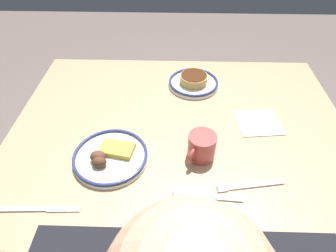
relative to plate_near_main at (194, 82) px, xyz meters
name	(u,v)px	position (x,y,z in m)	size (l,w,h in m)	color
ground_plane	(176,229)	(0.06, 0.26, -0.77)	(6.00, 6.00, 0.00)	#6C5D56
dining_table	(179,142)	(0.06, 0.26, -0.10)	(1.20, 0.92, 0.75)	tan
plate_near_main	(194,82)	(0.00, 0.00, 0.00)	(0.21, 0.21, 0.05)	white
plate_center_pancakes	(110,156)	(0.28, 0.42, 0.00)	(0.24, 0.24, 0.05)	white
coffee_mug	(201,146)	(-0.01, 0.40, 0.03)	(0.09, 0.11, 0.09)	#BF4C47
paper_napkin	(258,123)	(-0.23, 0.23, -0.02)	(0.15, 0.14, 0.00)	white
fork_near	(207,197)	(-0.02, 0.55, -0.02)	(0.20, 0.03, 0.01)	silver
fork_far	(250,186)	(-0.15, 0.51, -0.02)	(0.20, 0.05, 0.01)	silver
butter_knife	(39,209)	(0.44, 0.60, -0.02)	(0.23, 0.03, 0.01)	silver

